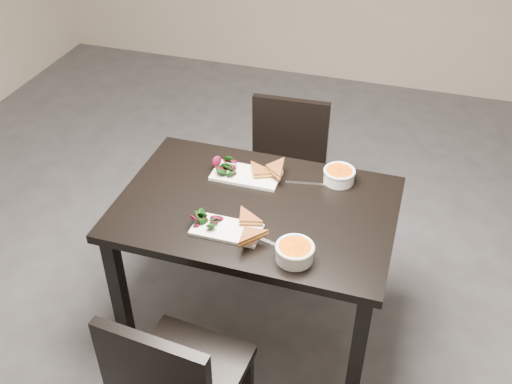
% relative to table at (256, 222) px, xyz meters
% --- Properties ---
extents(ground, '(5.00, 5.00, 0.00)m').
position_rel_table_xyz_m(ground, '(-0.21, 0.34, -0.65)').
color(ground, '#47474C').
rests_on(ground, ground).
extents(table, '(1.20, 0.80, 0.75)m').
position_rel_table_xyz_m(table, '(0.00, 0.00, 0.00)').
color(table, black).
rests_on(table, ground).
extents(chair_near, '(0.46, 0.46, 0.85)m').
position_rel_table_xyz_m(chair_near, '(-0.08, -0.76, -0.17)').
color(chair_near, black).
rests_on(chair_near, ground).
extents(chair_far, '(0.44, 0.44, 0.85)m').
position_rel_table_xyz_m(chair_far, '(-0.04, 0.68, -0.17)').
color(chair_far, black).
rests_on(chair_far, ground).
extents(plate_near, '(0.28, 0.14, 0.01)m').
position_rel_table_xyz_m(plate_near, '(-0.06, -0.20, 0.11)').
color(plate_near, white).
rests_on(plate_near, table).
extents(sandwich_near, '(0.16, 0.14, 0.05)m').
position_rel_table_xyz_m(sandwich_near, '(0.00, -0.19, 0.14)').
color(sandwich_near, '#B05724').
rests_on(sandwich_near, plate_near).
extents(salad_near, '(0.09, 0.08, 0.04)m').
position_rel_table_xyz_m(salad_near, '(-0.16, -0.20, 0.13)').
color(salad_near, black).
rests_on(salad_near, plate_near).
extents(soup_bowl_near, '(0.15, 0.15, 0.07)m').
position_rel_table_xyz_m(soup_bowl_near, '(0.24, -0.28, 0.14)').
color(soup_bowl_near, white).
rests_on(soup_bowl_near, table).
extents(cutlery_near, '(0.18, 0.06, 0.00)m').
position_rel_table_xyz_m(cutlery_near, '(0.16, -0.23, 0.10)').
color(cutlery_near, silver).
rests_on(cutlery_near, table).
extents(plate_far, '(0.31, 0.16, 0.02)m').
position_rel_table_xyz_m(plate_far, '(-0.11, 0.19, 0.11)').
color(plate_far, white).
rests_on(plate_far, table).
extents(sandwich_far, '(0.19, 0.17, 0.05)m').
position_rel_table_xyz_m(sandwich_far, '(-0.04, 0.17, 0.14)').
color(sandwich_far, '#B05724').
rests_on(sandwich_far, plate_far).
extents(salad_far, '(0.10, 0.09, 0.04)m').
position_rel_table_xyz_m(salad_far, '(-0.21, 0.19, 0.14)').
color(salad_far, black).
rests_on(salad_far, plate_far).
extents(soup_bowl_far, '(0.14, 0.14, 0.07)m').
position_rel_table_xyz_m(soup_bowl_far, '(0.31, 0.28, 0.14)').
color(soup_bowl_far, white).
rests_on(soup_bowl_far, table).
extents(cutlery_far, '(0.18, 0.05, 0.00)m').
position_rel_table_xyz_m(cutlery_far, '(0.17, 0.21, 0.10)').
color(cutlery_far, silver).
rests_on(cutlery_far, table).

